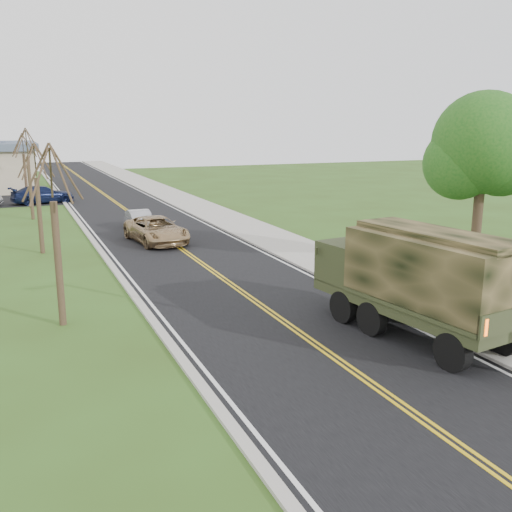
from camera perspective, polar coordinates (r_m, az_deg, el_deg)
ground at (r=14.14m, az=16.25°, el=-15.50°), size 160.00×160.00×0.00m
road at (r=50.54m, az=-13.70°, el=5.11°), size 8.00×120.00×0.01m
curb_right at (r=51.37m, az=-9.12°, el=5.50°), size 0.30×120.00×0.12m
sidewalk_right at (r=51.82m, az=-7.24°, el=5.62°), size 3.20×120.00×0.10m
curb_left at (r=50.03m, az=-18.40°, el=4.79°), size 0.30×120.00×0.10m
leafy_tree at (r=27.34m, az=21.77°, el=9.73°), size 4.83×4.50×8.10m
bare_tree_a at (r=19.88m, az=-19.27°, el=0.66°), size 1.93×2.26×6.08m
bare_tree_b at (r=31.73m, az=-20.90°, el=4.64°), size 1.83×2.14×5.73m
bare_tree_c at (r=43.62m, az=-21.69°, el=7.03°), size 2.04×2.39×6.42m
bare_tree_d at (r=55.60m, az=-22.10°, el=7.86°), size 1.88×2.20×5.91m
military_truck at (r=18.50m, az=15.87°, el=-1.87°), size 3.42×7.38×3.55m
suv_champagne at (r=33.14m, az=-9.93°, el=2.59°), size 3.09×5.61×1.49m
sedan_silver at (r=37.47m, az=-11.52°, el=3.53°), size 1.34×3.79×1.25m
lot_car_navy at (r=52.56m, az=-20.56°, el=5.77°), size 5.56×3.24×1.51m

